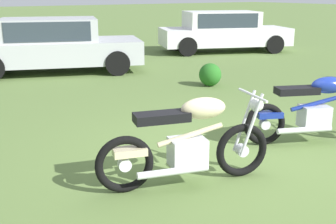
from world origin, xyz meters
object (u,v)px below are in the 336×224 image
object	(u,v)px
motorcycle_blue	(315,110)
car_white	(223,29)
car_silver	(53,42)
motorcycle_cream	(188,143)
shrub_low	(210,75)

from	to	relation	value
motorcycle_blue	car_white	world-z (taller)	car_white
motorcycle_blue	car_silver	xyz separation A→B (m)	(-1.21, 7.49, 0.32)
motorcycle_cream	motorcycle_blue	xyz separation A→B (m)	(2.35, 0.12, -0.01)
motorcycle_cream	motorcycle_blue	world-z (taller)	same
motorcycle_blue	car_silver	bearing A→B (deg)	122.82
shrub_low	car_silver	bearing A→B (deg)	122.58
shrub_low	car_white	bearing A→B (deg)	46.32
car_silver	motorcycle_cream	bearing A→B (deg)	-77.95
shrub_low	motorcycle_cream	bearing A→B (deg)	-132.05
car_white	shrub_low	distance (m)	5.86
motorcycle_cream	car_white	xyz separation A→B (m)	(7.54, 8.12, 0.30)
motorcycle_blue	shrub_low	distance (m)	3.96
car_white	motorcycle_cream	bearing A→B (deg)	-110.70
car_silver	car_white	distance (m)	6.42
car_white	car_silver	bearing A→B (deg)	-153.22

